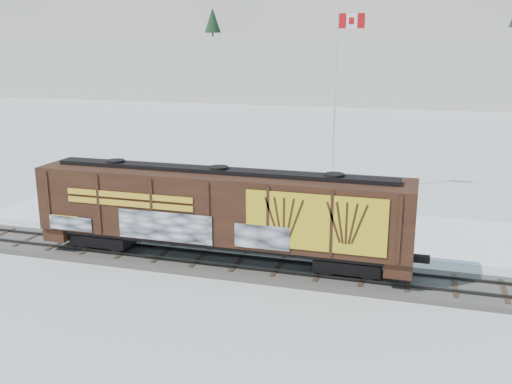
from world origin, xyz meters
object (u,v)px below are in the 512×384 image
(hopper_railcar, at_px, (220,209))
(car_dark, at_px, (340,225))
(flagpole, at_px, (335,128))
(car_silver, at_px, (163,202))
(car_white, at_px, (288,208))

(hopper_railcar, height_order, car_dark, hopper_railcar)
(flagpole, height_order, car_silver, flagpole)
(flagpole, height_order, car_dark, flagpole)
(hopper_railcar, distance_m, flagpole, 16.07)
(hopper_railcar, xyz_separation_m, flagpole, (3.09, 15.65, 1.92))
(flagpole, relative_size, car_white, 2.85)
(flagpole, bearing_deg, car_white, -102.87)
(hopper_railcar, bearing_deg, car_white, 80.34)
(car_dark, bearing_deg, car_silver, 82.37)
(car_white, height_order, car_dark, car_white)
(car_white, bearing_deg, car_dark, -130.04)
(flagpole, bearing_deg, car_dark, -78.88)
(car_silver, bearing_deg, flagpole, -70.17)
(flagpole, xyz_separation_m, car_white, (-1.67, -7.33, -4.06))
(hopper_railcar, bearing_deg, flagpole, 78.83)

